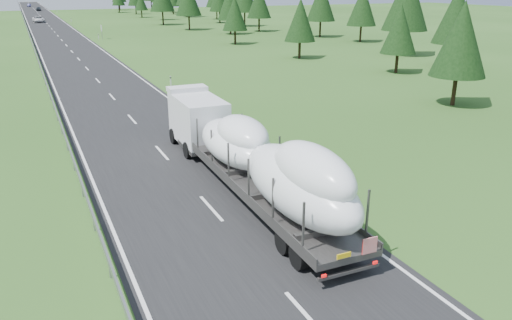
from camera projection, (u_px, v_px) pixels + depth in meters
name	position (u px, v px, depth m)	size (l,w,h in m)	color
ground	(211.00, 209.00, 23.54)	(400.00, 400.00, 0.00)	#294F1A
road_surface	(54.00, 32.00, 109.02)	(10.00, 400.00, 0.02)	black
guardrail	(27.00, 30.00, 106.67)	(0.10, 400.00, 0.76)	slate
marker_posts	(63.00, 15.00, 158.43)	(0.13, 350.08, 1.00)	silver
highway_sign	(101.00, 29.00, 94.17)	(0.08, 0.90, 2.60)	slate
boat_truck	(251.00, 152.00, 24.38)	(3.07, 19.77, 4.29)	white
distant_van	(39.00, 19.00, 134.50)	(2.78, 6.03, 1.68)	silver
distant_car_dark	(38.00, 9.00, 190.40)	(1.80, 4.47, 1.52)	black
distant_car_blue	(29.00, 5.00, 223.56)	(1.36, 3.91, 1.29)	#191C47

